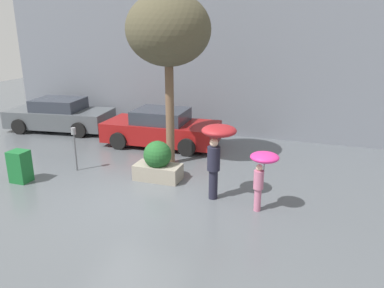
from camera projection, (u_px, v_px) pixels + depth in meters
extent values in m
plane|color=#51565B|center=(136.00, 197.00, 9.55)|extent=(40.00, 40.00, 0.00)
cube|color=slate|center=(209.00, 58.00, 14.53)|extent=(18.00, 0.30, 6.00)
cube|color=gray|center=(158.00, 172.00, 10.62)|extent=(1.31, 0.67, 0.44)
sphere|color=#1E5123|center=(158.00, 155.00, 10.46)|extent=(0.79, 0.79, 0.79)
cylinder|color=#1E1E2D|center=(213.00, 184.00, 9.39)|extent=(0.22, 0.22, 0.77)
cylinder|color=#1E1E2D|center=(214.00, 159.00, 9.18)|extent=(0.32, 0.32, 0.61)
sphere|color=beige|center=(214.00, 143.00, 9.06)|extent=(0.21, 0.21, 0.21)
cylinder|color=#4C4C51|center=(219.00, 144.00, 9.15)|extent=(0.02, 0.02, 0.66)
ellipsoid|color=maroon|center=(219.00, 131.00, 9.05)|extent=(0.86, 0.86, 0.27)
cylinder|color=#B76684|center=(257.00, 200.00, 8.79)|extent=(0.16, 0.16, 0.56)
cylinder|color=#B76684|center=(259.00, 180.00, 8.64)|extent=(0.23, 0.23, 0.45)
sphere|color=beige|center=(259.00, 168.00, 8.55)|extent=(0.15, 0.15, 0.15)
cylinder|color=#4C4C51|center=(264.00, 168.00, 8.54)|extent=(0.02, 0.02, 0.53)
ellipsoid|color=#E02D84|center=(265.00, 157.00, 8.46)|extent=(0.66, 0.66, 0.21)
cube|color=maroon|center=(161.00, 131.00, 13.66)|extent=(4.16, 1.95, 0.69)
cube|color=#2D333D|center=(161.00, 116.00, 13.49)|extent=(1.89, 1.61, 0.47)
cylinder|color=black|center=(119.00, 141.00, 13.25)|extent=(0.62, 0.24, 0.61)
cylinder|color=black|center=(140.00, 128.00, 14.91)|extent=(0.62, 0.24, 0.61)
cylinder|color=black|center=(187.00, 147.00, 12.54)|extent=(0.62, 0.24, 0.61)
cylinder|color=black|center=(202.00, 133.00, 14.21)|extent=(0.62, 0.24, 0.61)
cube|color=#4C5156|center=(60.00, 118.00, 15.69)|extent=(4.42, 2.34, 0.69)
cube|color=#2D333D|center=(59.00, 104.00, 15.51)|extent=(2.08, 1.78, 0.47)
cylinder|color=black|center=(19.00, 126.00, 15.14)|extent=(0.64, 0.30, 0.61)
cylinder|color=black|center=(45.00, 116.00, 16.85)|extent=(0.64, 0.30, 0.61)
cylinder|color=black|center=(79.00, 130.00, 14.65)|extent=(0.64, 0.30, 0.61)
cylinder|color=black|center=(99.00, 119.00, 16.35)|extent=(0.64, 0.30, 0.61)
cylinder|color=brown|center=(170.00, 111.00, 11.45)|extent=(0.26, 0.26, 3.41)
ellipsoid|color=#4C4733|center=(168.00, 30.00, 10.74)|extent=(2.47, 2.47, 2.10)
cylinder|color=#595B60|center=(75.00, 153.00, 11.18)|extent=(0.05, 0.05, 1.14)
cylinder|color=gray|center=(73.00, 131.00, 10.99)|extent=(0.14, 0.14, 0.20)
cube|color=#19662D|center=(20.00, 166.00, 10.40)|extent=(0.50, 0.44, 0.90)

